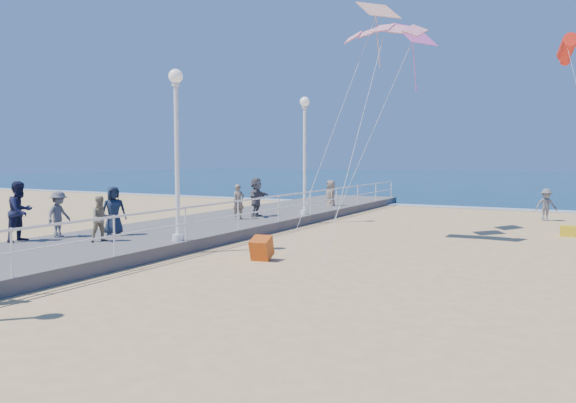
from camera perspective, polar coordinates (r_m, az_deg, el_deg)
The scene contains 21 objects.
ground at distance 15.32m, azimuth 4.81°, elevation -6.85°, with size 160.00×160.00×0.00m, color #DEB474.
ocean at distance 79.10m, azimuth 23.60°, elevation 1.98°, with size 160.00×90.00×0.05m, color #0D314E.
surf_line at distance 34.95m, azimuth 18.09°, elevation -0.60°, with size 160.00×1.20×0.04m, color white.
boardwalk at distance 19.44m, azimuth -16.03°, elevation -3.98°, with size 5.00×44.00×0.40m, color slate.
railing at distance 17.71m, azimuth -10.38°, elevation -1.28°, with size 0.05×42.00×0.55m.
lamp_post_mid at distance 17.82m, azimuth -11.25°, elevation 6.51°, with size 0.44×0.44×5.32m.
lamp_post_far at distance 25.44m, azimuth 1.70°, elevation 5.98°, with size 0.44×0.44×5.32m.
spectator_1 at distance 18.32m, azimuth -18.45°, elevation -1.68°, with size 0.69×0.54×1.42m, color gray.
spectator_2 at distance 19.79m, azimuth -22.26°, elevation -1.21°, with size 0.97×0.56×1.51m, color #57565B.
spectator_4 at distance 19.65m, azimuth -17.30°, elevation -0.91°, with size 0.81×0.53×1.65m, color #1A2539.
spectator_5 at distance 24.72m, azimuth -3.23°, elevation 0.46°, with size 1.61×0.51×1.73m, color #58585D.
spectator_6 at distance 23.69m, azimuth -5.04°, elevation -0.04°, with size 0.54×0.35×1.48m, color #816E59.
spectator_7 at distance 19.31m, azimuth -25.56°, elevation -0.91°, with size 0.91×0.71×1.87m, color #191B37.
beach_walker_a at distance 29.13m, azimuth 24.75°, elevation -0.31°, with size 0.99×0.57×1.54m, color slate.
beach_walker_c at distance 30.29m, azimuth 4.37°, elevation 0.49°, with size 0.87×0.57×1.78m, color #856E5B.
box_kite at distance 16.47m, azimuth -2.70°, elevation -4.98°, with size 0.55×0.55×0.60m, color red.
beach_chair_left at distance 23.98m, azimuth 26.56°, elevation -2.70°, with size 0.55×0.55×0.40m, color gold.
kite_parafoil at distance 20.34m, azimuth 9.68°, elevation 16.98°, with size 2.84×0.90×0.30m, color #E41A43, non-canonical shape.
kite_windsock at distance 25.84m, azimuth 26.49°, elevation 13.85°, with size 0.56×0.56×2.72m, color red.
kite_diamond_pink at distance 23.64m, azimuth 12.78°, elevation 16.23°, with size 1.44×1.44×0.02m, color #E956B7.
kite_diamond_redwhite at distance 21.75m, azimuth 9.16°, elevation 18.65°, with size 1.29×1.29×0.02m, color #E4531A.
Camera 1 is at (5.86, -13.83, 3.02)m, focal length 35.00 mm.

